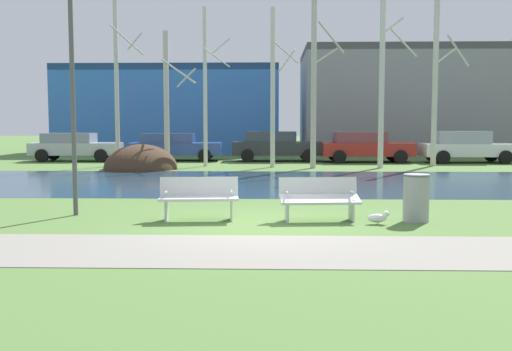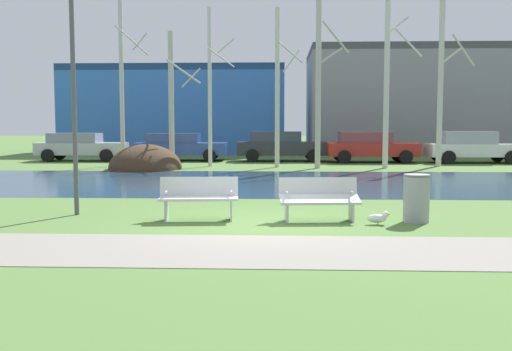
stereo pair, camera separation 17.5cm
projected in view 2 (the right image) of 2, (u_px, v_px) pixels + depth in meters
ground_plane at (269, 178)px, 21.54m from camera, size 120.00×120.00×0.00m
paved_path_strip at (252, 250)px, 9.39m from camera, size 60.00×2.41×0.01m
river_band at (268, 182)px, 19.87m from camera, size 80.00×8.55×0.01m
soil_mound at (146, 169)px, 25.46m from camera, size 3.06×3.56×2.08m
bench_left at (199, 197)px, 12.25m from camera, size 1.64×0.70×0.87m
bench_right at (319, 198)px, 12.14m from camera, size 1.64×0.70×0.87m
trash_bin at (416, 197)px, 11.99m from camera, size 0.54×0.54×0.96m
seagull at (378, 218)px, 11.74m from camera, size 0.46×0.17×0.27m
streetlamp at (73, 56)px, 12.69m from camera, size 0.32×0.32×5.02m
birch_far_left at (122, 70)px, 26.88m from camera, size 1.38×2.52×8.39m
birch_left at (172, 97)px, 27.09m from camera, size 1.50×2.73×6.02m
birch_center_left at (210, 86)px, 26.58m from camera, size 1.22×2.24×6.98m
birch_center at (278, 86)px, 26.04m from camera, size 1.22×2.07×6.87m
birch_center_right at (319, 64)px, 25.39m from camera, size 1.39×2.27×8.71m
birch_right at (388, 62)px, 25.42m from camera, size 1.56×2.29×8.93m
birch_far_right at (442, 75)px, 26.64m from camera, size 1.57×2.33×7.95m
parked_van_nearest_silver at (80, 146)px, 30.52m from camera, size 4.44×2.05×1.41m
parked_sedan_second_blue at (179, 146)px, 30.68m from camera, size 4.70×2.21×1.39m
parked_hatch_third_dark at (280, 145)px, 30.24m from camera, size 4.56×2.03×1.50m
parked_wagon_fourth_red at (370, 146)px, 29.38m from camera, size 4.46×2.11×1.48m
parked_suv_fifth_white at (472, 146)px, 28.95m from camera, size 4.49×2.06×1.53m
building_blue_store at (178, 110)px, 38.80m from camera, size 13.65×6.52×5.42m
building_grey_warehouse at (419, 102)px, 37.74m from camera, size 13.81×8.77×6.39m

